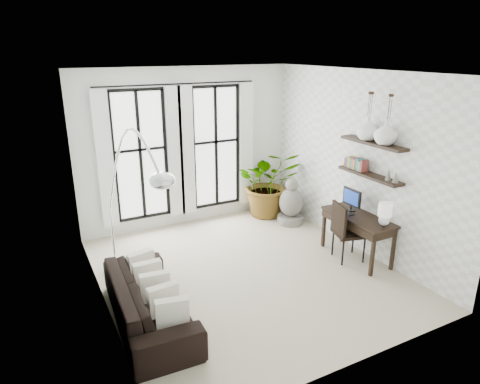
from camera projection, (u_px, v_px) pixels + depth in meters
floor at (246, 272)px, 7.10m from camera, size 5.00×5.00×0.00m
ceiling at (247, 72)px, 6.07m from camera, size 5.00×5.00×0.00m
wall_left at (96, 203)px, 5.60m from camera, size 0.00×5.00×5.00m
wall_right at (358, 162)px, 7.58m from camera, size 0.00×5.00×5.00m
wall_back at (188, 148)px, 8.69m from camera, size 4.50×0.00×4.50m
windows at (180, 151)px, 8.55m from camera, size 3.26×0.13×2.65m
wall_shelves at (369, 162)px, 7.13m from camera, size 0.25×1.30×0.60m
sofa at (149, 300)px, 5.73m from camera, size 0.99×2.27×0.65m
throw_pillows at (155, 287)px, 5.72m from camera, size 0.40×1.52×0.40m
plant at (268, 183)px, 9.29m from camera, size 1.65×1.55×1.49m
desk at (360, 220)px, 7.31m from camera, size 0.57×1.34×1.18m
desk_chair at (345, 228)px, 7.33m from camera, size 0.60×0.60×1.04m
arc_lamp at (131, 167)px, 5.96m from camera, size 0.76×1.96×2.52m
buddha at (291, 204)px, 8.95m from camera, size 0.55×0.55×0.99m
vase_a at (386, 133)px, 6.72m from camera, size 0.37×0.37×0.38m
vase_b at (368, 128)px, 7.05m from camera, size 0.37×0.37×0.38m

